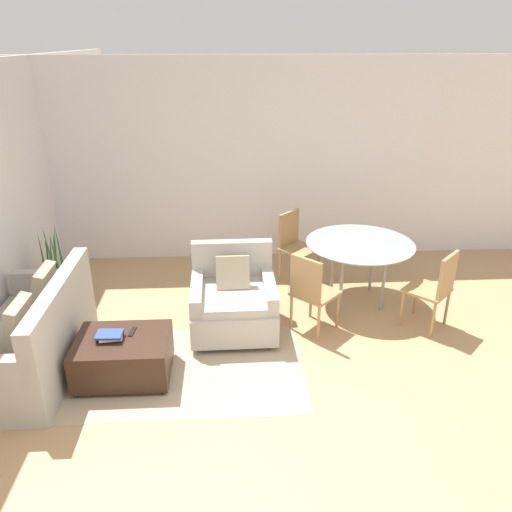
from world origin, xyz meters
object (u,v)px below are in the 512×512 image
(couch, at_px, (33,340))
(armchair, at_px, (233,301))
(dining_table, at_px, (359,248))
(dining_chair_near_right, at_px, (436,286))
(book_stack, at_px, (110,336))
(potted_plant, at_px, (56,285))
(ottoman, at_px, (124,356))
(dining_chair_near_left, at_px, (311,289))
(dining_chair_far_left, at_px, (295,241))
(tv_remote_primary, at_px, (132,332))

(couch, bearing_deg, armchair, 17.85)
(dining_table, xyz_separation_m, dining_chair_near_right, (0.67, -0.67, -0.17))
(book_stack, xyz_separation_m, potted_plant, (-0.97, 1.49, -0.21))
(potted_plant, bearing_deg, dining_chair_near_right, -10.89)
(ottoman, height_order, dining_chair_near_left, dining_chair_near_left)
(dining_table, bearing_deg, ottoman, -151.94)
(potted_plant, xyz_separation_m, dining_chair_far_left, (2.92, 0.52, 0.28))
(tv_remote_primary, relative_size, potted_plant, 0.16)
(potted_plant, distance_m, dining_chair_near_left, 3.04)
(book_stack, relative_size, dining_chair_near_right, 0.27)
(dining_table, distance_m, dining_chair_near_left, 0.96)
(dining_chair_near_left, relative_size, dining_chair_far_left, 1.00)
(ottoman, relative_size, dining_table, 0.68)
(armchair, xyz_separation_m, potted_plant, (-2.10, 0.71, -0.11))
(ottoman, distance_m, dining_chair_near_right, 3.28)
(armchair, height_order, potted_plant, potted_plant)
(potted_plant, bearing_deg, tv_remote_primary, -50.40)
(ottoman, height_order, dining_table, dining_table)
(ottoman, relative_size, book_stack, 3.50)
(tv_remote_primary, relative_size, dining_chair_near_right, 0.18)
(ottoman, height_order, tv_remote_primary, tv_remote_primary)
(dining_table, bearing_deg, couch, -160.95)
(potted_plant, bearing_deg, armchair, -18.56)
(book_stack, relative_size, potted_plant, 0.24)
(tv_remote_primary, xyz_separation_m, dining_chair_near_right, (3.11, 0.56, 0.10))
(couch, xyz_separation_m, tv_remote_primary, (0.95, -0.06, 0.10))
(ottoman, bearing_deg, dining_chair_far_left, 47.43)
(potted_plant, distance_m, dining_chair_far_left, 2.98)
(couch, bearing_deg, tv_remote_primary, -3.92)
(dining_table, bearing_deg, book_stack, -152.83)
(dining_chair_near_right, xyz_separation_m, dining_chair_far_left, (-1.34, 1.34, 0.00))
(armchair, bearing_deg, tv_remote_primary, -144.68)
(book_stack, bearing_deg, ottoman, 0.73)
(ottoman, xyz_separation_m, book_stack, (-0.10, -0.00, 0.22))
(book_stack, bearing_deg, dining_chair_near_right, 11.58)
(potted_plant, xyz_separation_m, dining_table, (3.59, -0.15, 0.45))
(couch, bearing_deg, potted_plant, 98.50)
(tv_remote_primary, bearing_deg, dining_chair_near_right, 10.28)
(dining_table, distance_m, dining_chair_near_right, 0.96)
(couch, xyz_separation_m, dining_chair_far_left, (2.72, 1.84, 0.21))
(potted_plant, bearing_deg, dining_table, -2.38)
(tv_remote_primary, bearing_deg, ottoman, -125.92)
(armchair, relative_size, potted_plant, 0.90)
(potted_plant, height_order, dining_chair_far_left, potted_plant)
(book_stack, xyz_separation_m, dining_chair_near_right, (3.29, 0.67, 0.07))
(dining_chair_near_right, bearing_deg, dining_chair_near_left, -180.00)
(ottoman, distance_m, dining_chair_far_left, 2.75)
(armchair, distance_m, ottoman, 1.31)
(dining_chair_far_left, bearing_deg, dining_chair_near_right, -45.00)
(tv_remote_primary, xyz_separation_m, potted_plant, (-1.15, 1.38, -0.18))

